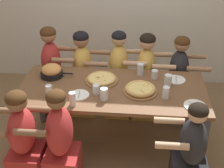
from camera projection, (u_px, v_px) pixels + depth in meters
The scene contains 24 objects.
ground_plane at pixel (112, 144), 3.73m from camera, with size 18.00×18.00×0.00m, color #896B4C.
dining_table at pixel (112, 95), 3.37m from camera, with size 2.00×0.89×0.79m.
pizza_board_main at pixel (102, 79), 3.44m from camera, with size 0.36×0.36×0.05m.
pizza_board_second at pixel (140, 90), 3.24m from camera, with size 0.36×0.36×0.06m.
skillet_bowl at pixel (52, 71), 3.52m from camera, with size 0.37×0.25×0.15m.
empty_plate_a at pixel (176, 80), 3.47m from camera, with size 0.21×0.21×0.02m.
empty_plate_b at pixel (195, 106), 3.03m from camera, with size 0.22×0.22×0.02m.
empty_plate_c at pixel (79, 95), 3.20m from camera, with size 0.21×0.21×0.02m.
drinking_glass_a at pixel (49, 91), 3.19m from camera, with size 0.07×0.07×0.11m.
drinking_glass_b at pixel (154, 75), 3.49m from camera, with size 0.07×0.07×0.10m.
drinking_glass_c at pixel (104, 95), 3.11m from camera, with size 0.08×0.08×0.13m.
drinking_glass_d at pixel (96, 90), 3.21m from camera, with size 0.07×0.07×0.10m.
drinking_glass_e at pixel (166, 93), 3.13m from camera, with size 0.07×0.07×0.13m.
drinking_glass_f at pixel (140, 70), 3.56m from camera, with size 0.07×0.07×0.14m.
drinking_glass_g at pixel (168, 81), 3.33m from camera, with size 0.08×0.08×0.13m.
drinking_glass_h at pixel (73, 100), 3.02m from camera, with size 0.07×0.07×0.15m.
diner_near_left at pixel (24, 146), 2.96m from camera, with size 0.51×0.40×1.12m.
diner_far_left at pixel (53, 74), 4.09m from camera, with size 0.51×0.40×1.21m.
diner_far_midleft at pixel (83, 77), 4.07m from camera, with size 0.51×0.40×1.16m.
diner_far_midright at pixel (146, 80), 4.00m from camera, with size 0.51×0.40×1.16m.
diner_near_right at pixel (190, 158), 2.85m from camera, with size 0.51×0.40×1.08m.
diner_far_right at pixel (178, 82), 3.98m from camera, with size 0.51×0.40×1.14m.
diner_far_center at pixel (119, 78), 4.03m from camera, with size 0.51×0.40×1.18m.
diner_near_midleft at pixel (61, 148), 2.93m from camera, with size 0.51×0.40×1.15m.
Camera 1 is at (0.26, -2.83, 2.53)m, focal length 50.00 mm.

